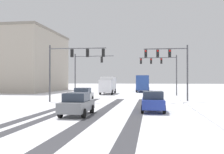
# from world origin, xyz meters

# --- Properties ---
(wheel_track_left_lane) EXTENTS (0.78, 28.73, 0.01)m
(wheel_track_left_lane) POSITION_xyz_m (-4.50, 13.06, 0.00)
(wheel_track_left_lane) COLOR #424247
(wheel_track_left_lane) RESTS_ON ground
(wheel_track_right_lane) EXTENTS (1.00, 28.73, 0.01)m
(wheel_track_right_lane) POSITION_xyz_m (-0.20, 13.06, 0.00)
(wheel_track_right_lane) COLOR #424247
(wheel_track_right_lane) RESTS_ON ground
(wheel_track_center) EXTENTS (0.72, 28.73, 0.01)m
(wheel_track_center) POSITION_xyz_m (-3.26, 13.06, 0.00)
(wheel_track_center) COLOR #424247
(wheel_track_center) RESTS_ON ground
(wheel_track_oncoming) EXTENTS (0.90, 28.73, 0.01)m
(wheel_track_oncoming) POSITION_xyz_m (2.63, 13.06, 0.00)
(wheel_track_oncoming) COLOR #424247
(wheel_track_oncoming) RESTS_ON ground
(traffic_signal_near_right) EXTENTS (5.03, 0.45, 6.50)m
(traffic_signal_near_right) POSITION_xyz_m (5.83, 24.06, 4.76)
(traffic_signal_near_right) COLOR #47474C
(traffic_signal_near_right) RESTS_ON ground
(traffic_signal_far_right) EXTENTS (6.07, 0.44, 6.50)m
(traffic_signal_far_right) POSITION_xyz_m (5.40, 36.14, 4.79)
(traffic_signal_far_right) COLOR #47474C
(traffic_signal_far_right) RESTS_ON ground
(traffic_signal_far_left) EXTENTS (6.12, 0.50, 6.50)m
(traffic_signal_far_left) POSITION_xyz_m (-6.13, 32.03, 4.43)
(traffic_signal_far_left) COLOR #47474C
(traffic_signal_far_left) RESTS_ON ground
(traffic_signal_near_left) EXTENTS (6.64, 0.51, 6.50)m
(traffic_signal_near_left) POSITION_xyz_m (-5.16, 22.21, 4.81)
(traffic_signal_near_left) COLOR #47474C
(traffic_signal_near_left) RESTS_ON ground
(car_silver_lead) EXTENTS (1.99, 4.18, 1.62)m
(car_silver_lead) POSITION_xyz_m (-3.88, 22.15, 0.82)
(car_silver_lead) COLOR #B7BABF
(car_silver_lead) RESTS_ON ground
(car_blue_second) EXTENTS (1.88, 4.12, 1.62)m
(car_blue_second) POSITION_xyz_m (3.82, 14.89, 0.82)
(car_blue_second) COLOR #233899
(car_blue_second) RESTS_ON ground
(car_grey_third) EXTENTS (1.87, 4.12, 1.62)m
(car_grey_third) POSITION_xyz_m (-1.58, 11.88, 0.82)
(car_grey_third) COLOR slate
(car_grey_third) RESTS_ON ground
(bus_oncoming) EXTENTS (2.76, 11.03, 3.38)m
(bus_oncoming) POSITION_xyz_m (2.08, 49.00, 1.99)
(bus_oncoming) COLOR #284793
(bus_oncoming) RESTS_ON ground
(box_truck_delivery) EXTENTS (2.47, 7.46, 3.02)m
(box_truck_delivery) POSITION_xyz_m (-3.83, 39.01, 1.63)
(box_truck_delivery) COLOR silver
(box_truck_delivery) RESTS_ON ground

